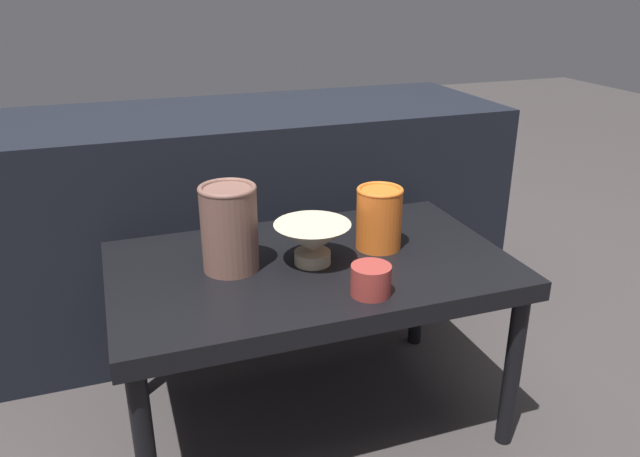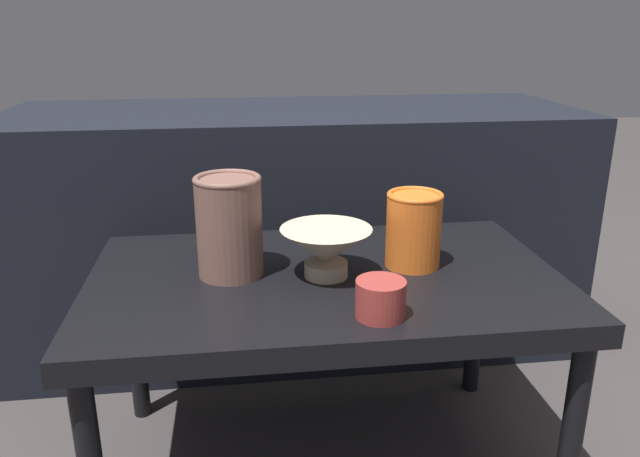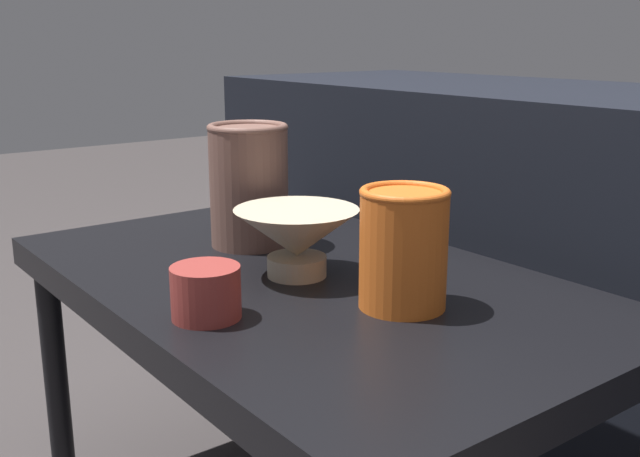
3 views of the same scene
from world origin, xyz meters
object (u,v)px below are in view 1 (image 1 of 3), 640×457
(bowl, at_px, (314,239))
(cup, at_px, (371,280))
(vase_textured_left, at_px, (229,227))
(vase_colorful_right, at_px, (379,217))

(bowl, height_order, cup, bowl)
(vase_textured_left, height_order, cup, vase_textured_left)
(vase_colorful_right, relative_size, cup, 1.80)
(bowl, xyz_separation_m, vase_colorful_right, (0.16, 0.03, 0.02))
(vase_colorful_right, bearing_deg, bowl, -169.34)
(vase_textured_left, bearing_deg, vase_colorful_right, -0.41)
(cup, bearing_deg, vase_textured_left, 138.73)
(vase_textured_left, xyz_separation_m, cup, (0.22, -0.19, -0.06))
(bowl, distance_m, vase_textured_left, 0.17)
(vase_colorful_right, bearing_deg, vase_textured_left, 179.59)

